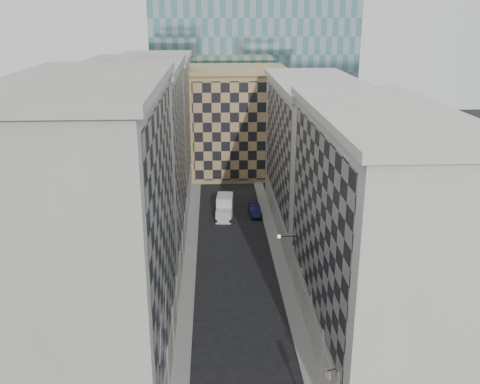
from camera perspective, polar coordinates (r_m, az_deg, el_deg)
name	(u,v)px	position (r m, az deg, el deg)	size (l,w,h in m)	color
sidewalk_west	(190,266)	(62.13, -5.40, -7.91)	(1.50, 100.00, 0.15)	gray
sidewalk_east	(281,264)	(62.52, 4.34, -7.70)	(1.50, 100.00, 0.15)	gray
bldg_left_a	(98,241)	(40.76, -14.88, -5.07)	(10.80, 22.80, 23.70)	#A29D92
bldg_left_b	(137,166)	(61.39, -10.88, 2.78)	(10.80, 22.80, 22.70)	gray
bldg_left_c	(156,129)	(82.72, -8.90, 6.63)	(10.80, 22.80, 21.70)	#A29D92
bldg_right_a	(373,232)	(46.07, 13.98, -4.21)	(10.80, 26.80, 20.70)	beige
bldg_right_b	(314,155)	(71.11, 7.86, 3.89)	(10.80, 28.80, 19.70)	beige
tan_block	(237,121)	(95.30, -0.32, 7.58)	(16.80, 14.80, 18.80)	#A28E56
church_tower	(223,16)	(107.54, -1.83, 18.24)	(7.20, 7.20, 51.50)	#2A2520
flagpoles_left	(163,322)	(37.39, -8.21, -13.52)	(0.10, 6.33, 2.33)	gray
bracket_lamp	(281,236)	(54.44, 4.37, -4.75)	(1.98, 0.36, 0.36)	black
box_truck	(225,208)	(76.02, -1.66, -1.72)	(2.69, 5.60, 2.98)	silver
dark_car	(255,210)	(76.73, 1.58, -1.97)	(1.56, 4.46, 1.47)	#10163B
shop_sign	(328,374)	(39.83, 9.38, -18.61)	(0.69, 0.61, 0.70)	black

